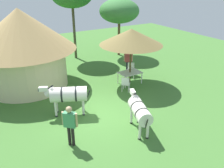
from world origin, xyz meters
TOP-DOWN VIEW (x-y plane):
  - ground_plane at (0.00, 0.00)m, footprint 36.00×36.00m
  - thatched_hut at (-2.22, 5.11)m, footprint 6.09×6.09m
  - shade_umbrella at (3.28, 2.19)m, footprint 3.71×3.71m
  - patio_dining_table at (3.28, 2.19)m, footprint 1.38×0.97m
  - patio_chair_east_end at (4.02, 3.15)m, footprint 0.61×0.60m
  - patio_chair_near_hut at (2.40, 1.35)m, footprint 0.61×0.61m
  - guest_beside_umbrella at (4.12, 3.62)m, footprint 0.53×0.42m
  - standing_watcher at (-2.06, -1.52)m, footprint 0.49×0.48m
  - zebra_nearest_camera at (0.82, -2.05)m, footprint 1.07×2.16m
  - zebra_by_umbrella at (-1.30, 0.73)m, footprint 2.21×1.34m
  - acacia_tree_behind_hut at (5.84, 7.56)m, footprint 3.18×3.18m

SIDE VIEW (x-z plane):
  - ground_plane at x=0.00m, z-range 0.00..0.00m
  - patio_chair_east_end at x=4.02m, z-range 0.07..0.97m
  - patio_chair_near_hut at x=2.40m, z-range 0.07..0.97m
  - patio_dining_table at x=3.28m, z-range 0.29..1.03m
  - zebra_nearest_camera at x=0.82m, z-range 0.21..1.72m
  - guest_beside_umbrella at x=4.12m, z-range 0.17..1.88m
  - zebra_by_umbrella at x=-1.30m, z-range 0.25..1.82m
  - standing_watcher at x=-2.06m, z-range 0.18..1.91m
  - thatched_hut at x=-2.22m, z-range 0.29..4.87m
  - shade_umbrella at x=3.28m, z-range 1.23..4.63m
  - acacia_tree_behind_hut at x=5.84m, z-range 1.32..5.89m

